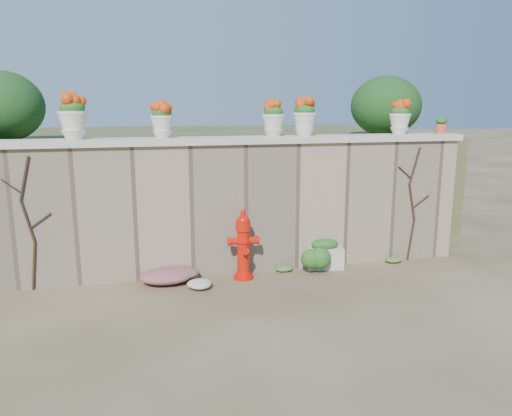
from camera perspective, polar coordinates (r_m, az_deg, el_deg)
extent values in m
plane|color=#473A23|center=(6.35, -1.62, -12.28)|extent=(80.00, 80.00, 0.00)
cube|color=gray|center=(7.73, -4.43, -0.09)|extent=(8.00, 0.40, 2.00)
cube|color=beige|center=(7.58, -4.56, 7.70)|extent=(8.10, 0.52, 0.10)
cube|color=#384C23|center=(10.85, -7.14, 3.32)|extent=(9.00, 6.00, 2.00)
ellipsoid|color=#143814|center=(8.90, -27.10, 10.29)|extent=(1.30, 1.30, 1.10)
ellipsoid|color=#143814|center=(9.81, 14.61, 11.22)|extent=(1.30, 1.30, 1.10)
cylinder|color=black|center=(7.73, -24.04, -6.09)|extent=(0.12, 0.04, 0.70)
cylinder|color=black|center=(7.57, -24.63, -1.40)|extent=(0.17, 0.04, 0.61)
cylinder|color=black|center=(7.47, -24.95, 3.09)|extent=(0.18, 0.04, 0.61)
cylinder|color=black|center=(7.54, -23.41, -1.35)|extent=(0.30, 0.02, 0.22)
cylinder|color=black|center=(7.52, -26.19, 2.26)|extent=(0.25, 0.02, 0.21)
cylinder|color=black|center=(8.79, 17.27, -3.50)|extent=(0.12, 0.04, 0.70)
cylinder|color=black|center=(8.63, 17.39, 0.66)|extent=(0.17, 0.04, 0.61)
cylinder|color=black|center=(8.55, 17.70, 4.61)|extent=(0.18, 0.04, 0.61)
cylinder|color=black|center=(8.72, 18.32, 0.70)|extent=(0.30, 0.02, 0.22)
cylinder|color=black|center=(8.47, 16.64, 3.93)|extent=(0.25, 0.02, 0.21)
cylinder|color=red|center=(7.62, -1.45, -7.84)|extent=(0.30, 0.30, 0.05)
cylinder|color=red|center=(7.49, -1.47, -4.95)|extent=(0.18, 0.18, 0.66)
cylinder|color=red|center=(7.45, -1.47, -3.76)|extent=(0.23, 0.23, 0.04)
cylinder|color=red|center=(7.39, -1.48, -2.08)|extent=(0.23, 0.23, 0.13)
ellipsoid|color=red|center=(7.37, -1.49, -1.27)|extent=(0.20, 0.20, 0.15)
cylinder|color=red|center=(7.35, -1.49, -0.62)|extent=(0.08, 0.08, 0.11)
cylinder|color=red|center=(7.42, -2.61, -3.82)|extent=(0.15, 0.11, 0.11)
cylinder|color=red|center=(7.48, -0.34, -3.70)|extent=(0.15, 0.11, 0.11)
cylinder|color=red|center=(7.37, -1.30, -4.81)|extent=(0.10, 0.11, 0.10)
cube|color=beige|center=(8.13, 7.82, -5.63)|extent=(0.62, 0.42, 0.33)
ellipsoid|color=#1E5119|center=(8.07, 7.87, -4.11)|extent=(0.48, 0.33, 0.17)
ellipsoid|color=#1E5119|center=(7.81, 6.57, -5.50)|extent=(0.58, 0.52, 0.55)
ellipsoid|color=#B32364|center=(7.55, -9.80, -7.34)|extent=(1.02, 0.68, 0.27)
ellipsoid|color=white|center=(7.21, -6.83, -8.65)|extent=(0.45, 0.36, 0.16)
ellipsoid|color=#1E5119|center=(7.52, -20.28, 10.70)|extent=(0.35, 0.35, 0.21)
ellipsoid|color=#D03D0D|center=(7.52, -20.32, 11.36)|extent=(0.31, 0.31, 0.22)
ellipsoid|color=#1E5119|center=(7.48, -10.73, 10.64)|extent=(0.29, 0.29, 0.17)
ellipsoid|color=#D03D0D|center=(7.48, -10.75, 11.20)|extent=(0.25, 0.25, 0.18)
ellipsoid|color=#1E5119|center=(7.75, 2.00, 10.96)|extent=(0.30, 0.30, 0.18)
ellipsoid|color=#D03D0D|center=(7.75, 2.00, 11.51)|extent=(0.26, 0.26, 0.19)
ellipsoid|color=#1E5119|center=(7.90, 5.59, 11.09)|extent=(0.32, 0.32, 0.19)
ellipsoid|color=#D03D0D|center=(7.90, 5.60, 11.67)|extent=(0.28, 0.28, 0.20)
ellipsoid|color=#1E5119|center=(8.58, 16.17, 10.59)|extent=(0.30, 0.30, 0.18)
ellipsoid|color=#D03D0D|center=(8.58, 16.20, 11.08)|extent=(0.26, 0.26, 0.19)
ellipsoid|color=#1E5119|center=(8.99, 20.43, 9.25)|extent=(0.18, 0.18, 0.13)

